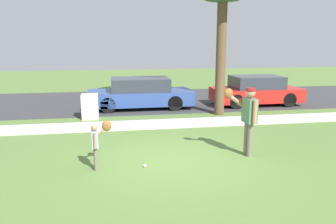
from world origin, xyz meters
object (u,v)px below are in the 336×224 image
Objects in this scene: person_adult at (248,114)px; baseball at (145,166)px; utility_cabinet at (90,107)px; parked_hatchback_red at (256,91)px; parked_wagon_blue at (140,94)px; person_child at (98,139)px.

baseball is at bearing 3.27° from person_adult.
parked_hatchback_red is at bearing 12.31° from utility_cabinet.
person_adult reaches higher than parked_hatchback_red.
utility_cabinet is 7.57m from parked_hatchback_red.
person_adult reaches higher than parked_wagon_blue.
person_adult is 0.39× the size of parked_wagon_blue.
utility_cabinet reaches higher than baseball.
person_child is 7.08m from parked_wagon_blue.
parked_hatchback_red is at bearing 39.58° from person_child.
person_child is 1.16× the size of utility_cabinet.
person_adult reaches higher than utility_cabinet.
parked_wagon_blue is 1.12× the size of parked_hatchback_red.
person_adult is 7.26m from parked_hatchback_red.
utility_cabinet is at bearing 39.61° from parked_wagon_blue.
utility_cabinet is at bearing 90.24° from person_child.
person_child is at bearing -84.66° from utility_cabinet.
baseball is 0.02× the size of parked_hatchback_red.
person_child reaches higher than baseball.
person_child is at bearing 44.68° from parked_hatchback_red.
parked_hatchback_red is (6.90, 6.83, -0.05)m from person_child.
person_adult is 23.74× the size of baseball.
utility_cabinet is at bearing 106.21° from baseball.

